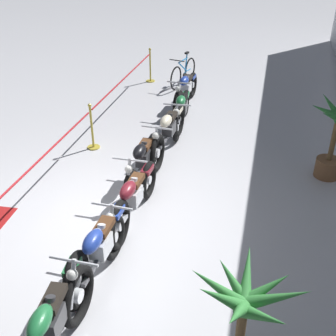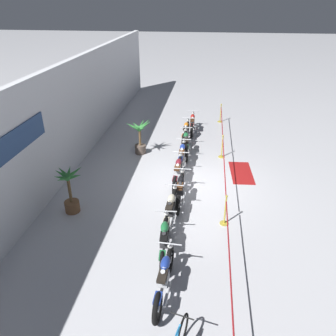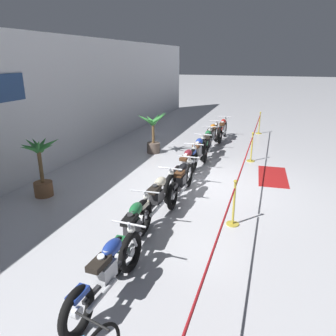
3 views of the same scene
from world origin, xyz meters
name	(u,v)px [view 1 (image 1 of 3)]	position (x,y,z in m)	size (l,w,h in m)	color
ground_plane	(95,216)	(0.00, 0.00, 0.00)	(120.00, 120.00, 0.00)	silver
motorcycle_blue_0	(186,90)	(-5.32, 0.49, 0.46)	(2.21, 0.62, 0.93)	black
motorcycle_green_1	(181,110)	(-3.94, 0.67, 0.45)	(2.21, 0.62, 0.91)	black
motorcycle_cream_2	(168,132)	(-2.60, 0.67, 0.48)	(2.45, 0.62, 0.97)	black
motorcycle_black_3	(143,161)	(-1.29, 0.48, 0.46)	(2.20, 0.62, 0.91)	black
motorcycle_maroon_4	(132,201)	(0.01, 0.70, 0.46)	(2.37, 0.62, 0.92)	black
motorcycle_blue_5	(100,252)	(1.33, 0.66, 0.49)	(2.25, 0.62, 0.97)	black
motorcycle_green_6	(50,330)	(2.65, 0.60, 0.48)	(2.45, 0.63, 0.97)	black
bicycle	(183,73)	(-7.05, 0.06, 0.38)	(1.69, 0.56, 0.96)	black
potted_palm_left_of_row	(241,328)	(2.41, 2.65, 0.82)	(1.20, 1.19, 1.64)	brown
potted_palm_right_of_row	(334,138)	(-2.35, 3.97, 0.84)	(1.05, 0.98, 1.68)	brown
stanchion_far_left	(73,133)	(-1.52, -1.01, 0.77)	(14.28, 0.28, 1.05)	gold
stanchion_mid_left	(92,133)	(-2.40, -1.01, 0.36)	(0.28, 0.28, 1.05)	gold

